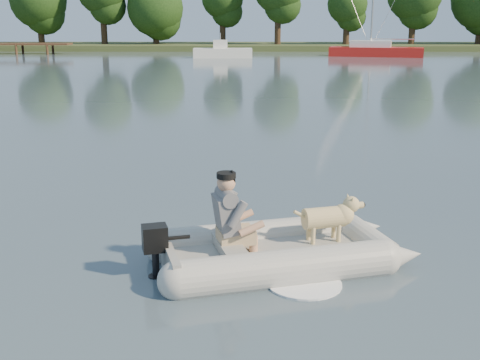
{
  "coord_description": "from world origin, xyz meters",
  "views": [
    {
      "loc": [
        0.05,
        -7.95,
        3.33
      ],
      "look_at": [
        -0.02,
        1.66,
        0.75
      ],
      "focal_mm": 45.0,
      "sensor_mm": 36.0,
      "label": 1
    }
  ],
  "objects_px": {
    "dinghy": "(280,221)",
    "motorboat": "(223,46)",
    "man": "(228,211)",
    "dog": "(324,221)",
    "sailboat": "(375,51)"
  },
  "relations": [
    {
      "from": "man",
      "to": "dog",
      "type": "height_order",
      "value": "man"
    },
    {
      "from": "sailboat",
      "to": "dog",
      "type": "bearing_deg",
      "value": -87.61
    },
    {
      "from": "dinghy",
      "to": "motorboat",
      "type": "bearing_deg",
      "value": 77.41
    },
    {
      "from": "man",
      "to": "dog",
      "type": "distance_m",
      "value": 1.44
    },
    {
      "from": "man",
      "to": "dog",
      "type": "xyz_separation_m",
      "value": [
        1.36,
        0.38,
        -0.27
      ]
    },
    {
      "from": "dog",
      "to": "motorboat",
      "type": "relative_size",
      "value": 0.18
    },
    {
      "from": "man",
      "to": "dog",
      "type": "bearing_deg",
      "value": 0.0
    },
    {
      "from": "dinghy",
      "to": "dog",
      "type": "xyz_separation_m",
      "value": [
        0.64,
        0.23,
        -0.08
      ]
    },
    {
      "from": "dog",
      "to": "sailboat",
      "type": "bearing_deg",
      "value": 61.74
    },
    {
      "from": "dinghy",
      "to": "motorboat",
      "type": "xyz_separation_m",
      "value": [
        -2.41,
        46.14,
        0.4
      ]
    },
    {
      "from": "dog",
      "to": "motorboat",
      "type": "bearing_deg",
      "value": 78.22
    },
    {
      "from": "dinghy",
      "to": "man",
      "type": "relative_size",
      "value": 4.42
    },
    {
      "from": "dinghy",
      "to": "sailboat",
      "type": "distance_m",
      "value": 49.6
    },
    {
      "from": "dog",
      "to": "sailboat",
      "type": "height_order",
      "value": "sailboat"
    },
    {
      "from": "man",
      "to": "sailboat",
      "type": "distance_m",
      "value": 49.91
    }
  ]
}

